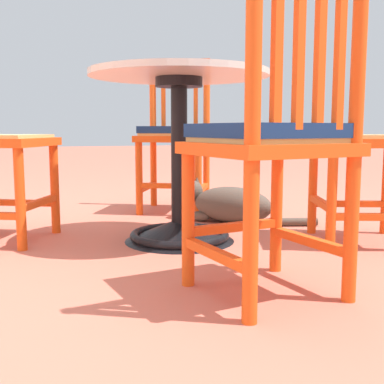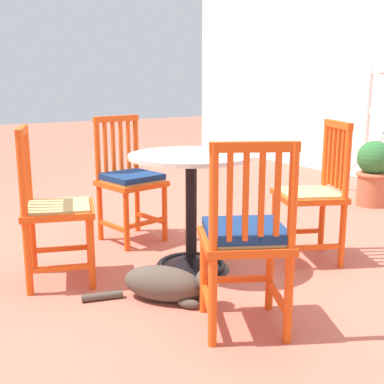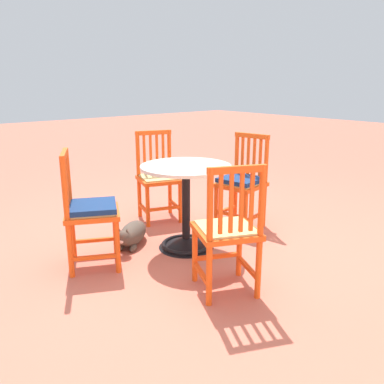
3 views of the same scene
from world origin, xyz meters
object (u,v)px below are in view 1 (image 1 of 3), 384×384
Objects in this scene: cafe_table at (179,176)px; orange_chair_tucked_in at (370,142)px; tabby_cat at (226,204)px; orange_chair_facing_out at (175,136)px; orange_chair_at_corner at (272,144)px.

orange_chair_tucked_in reaches higher than cafe_table.
tabby_cat is at bearing -46.53° from cafe_table.
tabby_cat is (-0.45, -0.15, -0.35)m from orange_chair_facing_out.
orange_chair_facing_out is at bearing -14.49° from cafe_table.
orange_chair_facing_out is at bearing 28.43° from orange_chair_tucked_in.
orange_chair_tucked_in is at bearing -108.79° from cafe_table.
orange_chair_at_corner is 1.00× the size of orange_chair_tucked_in.
cafe_table is 0.83m from orange_chair_facing_out.
orange_chair_tucked_in is at bearing -151.57° from orange_chair_facing_out.
orange_chair_tucked_in is at bearing -55.64° from orange_chair_at_corner.
orange_chair_at_corner is at bearing 164.63° from tabby_cat.
orange_chair_tucked_in is 0.80m from tabby_cat.
orange_chair_tucked_in is at bearing -145.08° from tabby_cat.
orange_chair_tucked_in is (-0.26, -0.77, 0.15)m from cafe_table.
cafe_table is 0.83m from orange_chair_tucked_in.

